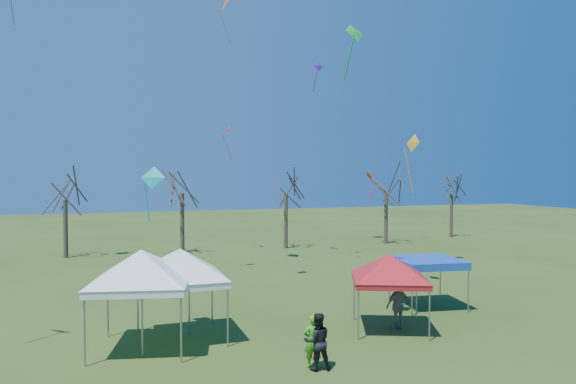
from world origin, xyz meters
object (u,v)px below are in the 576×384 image
at_px(tree_1, 65,179).
at_px(tree_4, 386,175).
at_px(person_grey, 398,305).
at_px(tree_3, 286,175).
at_px(tent_white_mid, 180,255).
at_px(tree_2, 182,172).
at_px(tent_red, 389,259).
at_px(tree_5, 452,178).
at_px(tent_blue, 427,262).
at_px(person_green, 313,341).
at_px(person_dark, 317,341).
at_px(tent_white_west, 141,256).

bearing_deg(tree_1, tree_4, -1.42).
bearing_deg(person_grey, tree_3, -103.91).
height_order(tree_1, tent_white_mid, tree_1).
relative_size(tree_2, tent_white_mid, 1.85).
bearing_deg(tent_red, person_grey, 2.83).
distance_m(tree_5, tent_blue, 28.17).
xyz_separation_m(tree_3, tree_4, (9.32, -0.04, -0.02)).
height_order(tree_4, person_green, tree_4).
distance_m(tree_4, tent_white_mid, 29.32).
distance_m(tree_1, person_green, 27.76).
distance_m(tree_3, tent_white_mid, 23.82).
bearing_deg(tree_2, person_grey, -76.18).
bearing_deg(person_dark, person_green, -66.87).
height_order(tree_2, tent_blue, tree_2).
bearing_deg(tree_3, tree_4, -0.26).
relative_size(tent_white_mid, person_green, 2.62).
distance_m(tree_1, person_dark, 27.98).
bearing_deg(tent_white_mid, person_grey, -10.43).
relative_size(tree_4, tent_white_mid, 1.79).
bearing_deg(person_green, tree_5, -127.39).
bearing_deg(tree_1, person_grey, -58.68).
distance_m(tent_red, person_dark, 5.44).
distance_m(tree_1, tree_5, 34.52).
relative_size(tent_red, person_green, 2.15).
bearing_deg(tree_4, tree_2, 178.78).
bearing_deg(tent_red, tree_3, 81.80).
bearing_deg(tree_5, tree_4, -166.15).
bearing_deg(tree_1, person_dark, -70.12).
xyz_separation_m(tree_4, tent_red, (-12.55, -22.37, -3.27)).
distance_m(tree_2, tent_blue, 22.33).
height_order(tent_blue, person_grey, tent_blue).
bearing_deg(tree_5, tree_3, -173.48).
xyz_separation_m(tree_1, tent_red, (13.57, -23.01, -3.01)).
relative_size(tree_1, tree_5, 1.01).
height_order(tent_white_mid, person_grey, tent_white_mid).
xyz_separation_m(tree_4, person_grey, (-12.13, -22.35, -5.11)).
height_order(tree_2, person_grey, tree_2).
bearing_deg(tree_3, tree_5, 6.52).
height_order(tree_4, tree_5, tree_4).
bearing_deg(tent_red, tree_1, 120.53).
bearing_deg(person_grey, tree_4, -125.26).
bearing_deg(tree_3, tree_2, 177.73).
bearing_deg(person_green, tree_2, -82.44).
height_order(tree_5, person_grey, tree_5).
relative_size(tree_2, person_green, 4.87).
relative_size(tree_3, tent_white_west, 1.77).
height_order(tent_blue, person_dark, tent_blue).
height_order(tree_4, tent_red, tree_4).
distance_m(tree_2, tent_white_mid, 21.60).
height_order(tree_1, tree_2, tree_2).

